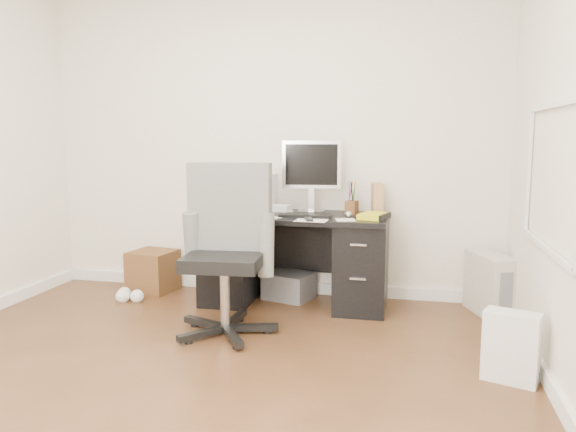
% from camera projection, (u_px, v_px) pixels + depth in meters
% --- Properties ---
extents(ground, '(4.00, 4.00, 0.00)m').
position_uv_depth(ground, '(182.00, 385.00, 3.14)').
color(ground, '#442B15').
rests_on(ground, ground).
extents(room_shell, '(4.02, 4.02, 2.71)m').
position_uv_depth(room_shell, '(181.00, 82.00, 2.93)').
color(room_shell, white).
rests_on(room_shell, ground).
extents(desk, '(1.50, 0.70, 0.75)m').
position_uv_depth(desk, '(295.00, 257.00, 4.62)').
color(desk, black).
rests_on(desk, ground).
extents(loose_papers, '(1.10, 0.60, 0.00)m').
position_uv_depth(loose_papers, '(269.00, 215.00, 4.56)').
color(loose_papers, white).
rests_on(loose_papers, desk).
extents(lcd_monitor, '(0.51, 0.33, 0.61)m').
position_uv_depth(lcd_monitor, '(311.00, 176.00, 4.62)').
color(lcd_monitor, '#AAAAAE').
rests_on(lcd_monitor, desk).
extents(keyboard, '(0.42, 0.17, 0.02)m').
position_uv_depth(keyboard, '(305.00, 215.00, 4.43)').
color(keyboard, black).
rests_on(keyboard, desk).
extents(computer_mouse, '(0.07, 0.07, 0.05)m').
position_uv_depth(computer_mouse, '(348.00, 214.00, 4.38)').
color(computer_mouse, '#AAAAAE').
rests_on(computer_mouse, desk).
extents(travel_mug, '(0.09, 0.09, 0.16)m').
position_uv_depth(travel_mug, '(212.00, 203.00, 4.65)').
color(travel_mug, '#163498').
rests_on(travel_mug, desk).
extents(white_binder, '(0.16, 0.28, 0.31)m').
position_uv_depth(white_binder, '(269.00, 192.00, 4.83)').
color(white_binder, white).
rests_on(white_binder, desk).
extents(magazine_file, '(0.14, 0.23, 0.25)m').
position_uv_depth(magazine_file, '(377.00, 198.00, 4.60)').
color(magazine_file, '#AD7954').
rests_on(magazine_file, desk).
extents(pen_cup, '(0.14, 0.14, 0.27)m').
position_uv_depth(pen_cup, '(352.00, 198.00, 4.58)').
color(pen_cup, '#5E301B').
rests_on(pen_cup, desk).
extents(yellow_book, '(0.25, 0.29, 0.04)m').
position_uv_depth(yellow_book, '(374.00, 216.00, 4.33)').
color(yellow_book, yellow).
rests_on(yellow_book, desk).
extents(paper_remote, '(0.25, 0.20, 0.02)m').
position_uv_depth(paper_remote, '(311.00, 219.00, 4.23)').
color(paper_remote, white).
rests_on(paper_remote, desk).
extents(office_chair, '(0.73, 0.73, 1.20)m').
position_uv_depth(office_chair, '(224.00, 251.00, 3.87)').
color(office_chair, '#555855').
rests_on(office_chair, ground).
extents(pc_tower, '(0.37, 0.52, 0.47)m').
position_uv_depth(pc_tower, '(490.00, 284.00, 4.37)').
color(pc_tower, '#AEA99D').
rests_on(pc_tower, ground).
extents(shopping_bag, '(0.35, 0.30, 0.40)m').
position_uv_depth(shopping_bag, '(511.00, 347.00, 3.16)').
color(shopping_bag, silver).
rests_on(shopping_bag, ground).
extents(wicker_basket, '(0.42, 0.42, 0.36)m').
position_uv_depth(wicker_basket, '(153.00, 271.00, 5.04)').
color(wicker_basket, '#4B2D16').
rests_on(wicker_basket, ground).
extents(desk_printer, '(0.45, 0.41, 0.22)m').
position_uv_depth(desk_printer, '(289.00, 286.00, 4.81)').
color(desk_printer, slate).
rests_on(desk_printer, ground).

